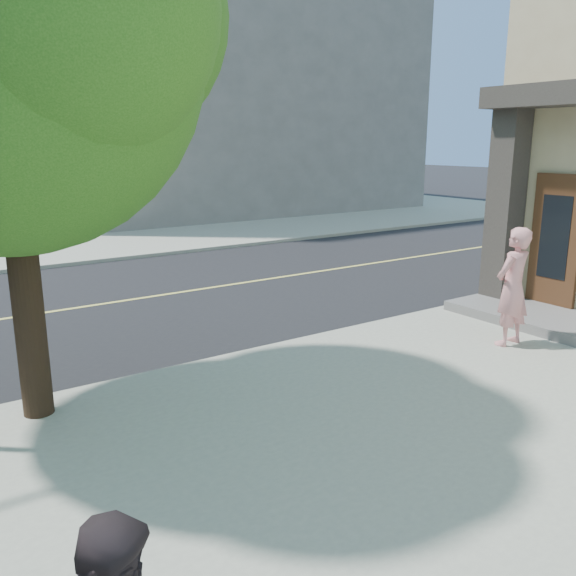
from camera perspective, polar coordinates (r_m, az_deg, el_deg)
sidewalk_ne at (r=32.85m, az=-8.74°, el=7.81°), size 29.00×25.00×0.12m
filler_ne at (r=33.56m, az=-8.79°, el=20.02°), size 18.00×16.00×14.00m
man_on_phone at (r=10.37m, az=20.69°, el=0.11°), size 0.75×0.53×1.96m
street_tree at (r=7.67m, az=-25.28°, el=23.54°), size 5.53×5.03×7.34m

